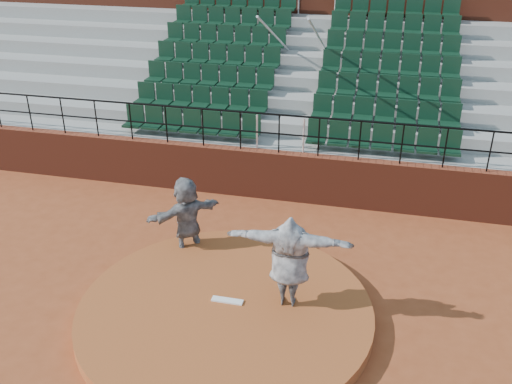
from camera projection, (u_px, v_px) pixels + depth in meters
ground at (225, 317)px, 10.72m from camera, size 90.00×90.00×0.00m
pitchers_mound at (225, 311)px, 10.66m from camera, size 5.50×5.50×0.25m
pitching_rubber at (227, 300)px, 10.73m from camera, size 0.60×0.15×0.03m
boundary_wall at (278, 175)px, 14.76m from camera, size 24.00×0.30×1.30m
wall_railing at (279, 125)px, 14.14m from camera, size 24.04×0.05×1.03m
seating_deck at (302, 103)px, 17.56m from camera, size 24.00×5.97×4.63m
press_box_facade at (322, 12)px, 20.05m from camera, size 24.00×3.00×7.10m
pitcher at (289, 261)px, 10.31m from camera, size 2.28×0.68×1.84m
fielder at (187, 217)px, 12.26m from camera, size 1.59×1.58×1.83m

